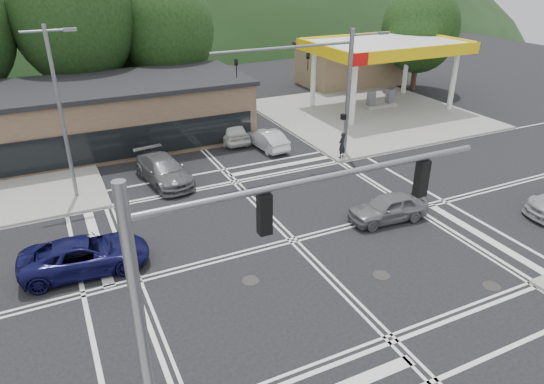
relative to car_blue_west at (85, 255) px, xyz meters
name	(u,v)px	position (x,y,z in m)	size (l,w,h in m)	color
ground	(293,240)	(8.82, -1.68, -0.71)	(120.00, 120.00, 0.00)	black
sidewalk_ne	(368,114)	(23.82, 13.32, -0.64)	(16.00, 16.00, 0.15)	gray
gas_station_canopy	(385,49)	(25.81, 14.31, 4.33)	(12.32, 8.34, 5.75)	silver
convenience_store	(351,65)	(28.82, 23.32, 1.19)	(10.00, 6.00, 3.80)	#846B4F
commercial_row	(67,121)	(0.82, 15.32, 1.29)	(24.00, 8.00, 4.00)	brown
hill_north	(79,24)	(8.82, 88.32, -0.71)	(252.00, 126.00, 140.00)	#1B3116
tree_n_b	(73,17)	(2.82, 22.32, 7.08)	(9.00, 9.00, 12.98)	#382619
tree_n_c	(167,30)	(9.82, 22.32, 5.78)	(7.60, 7.60, 10.87)	#382619
tree_n_e	(120,18)	(6.82, 26.32, 6.43)	(8.40, 8.40, 11.98)	#382619
tree_ne	(420,28)	(32.82, 18.32, 5.13)	(7.20, 7.20, 9.99)	#382619
streetlight_nw	(61,107)	(0.38, 7.32, 4.34)	(2.50, 0.25, 9.00)	slate
signal_mast_ne	(332,80)	(15.77, 6.52, 4.36)	(11.65, 0.30, 8.00)	slate
signal_mast_sw	(217,282)	(2.43, -9.88, 4.41)	(9.14, 0.28, 8.00)	slate
car_blue_west	(85,255)	(0.00, 0.00, 0.00)	(2.36, 5.12, 1.42)	#0E0E3D
car_grey_center	(388,207)	(13.97, -1.98, -0.03)	(1.62, 4.03, 1.37)	slate
car_queue_a	(267,139)	(12.85, 9.77, -0.05)	(1.40, 4.00, 1.32)	silver
car_queue_b	(230,130)	(11.17, 12.32, 0.05)	(1.81, 4.49, 1.53)	silver
car_northbound	(164,170)	(5.15, 7.32, 0.03)	(2.07, 5.10, 1.48)	#585B5D
pedestrian	(342,145)	(16.32, 5.82, 0.28)	(0.61, 0.40, 1.68)	black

